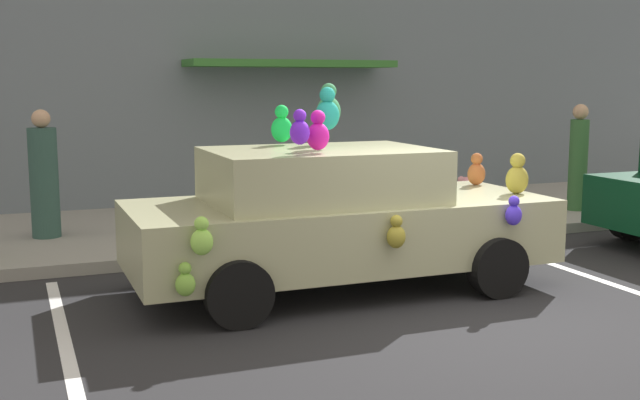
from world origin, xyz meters
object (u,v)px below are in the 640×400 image
pedestrian_near_shopfront (44,179)px  teddy_bear_on_sidewalk (466,201)px  pedestrian_walking_past (578,160)px  plush_covered_car (336,217)px

pedestrian_near_shopfront → teddy_bear_on_sidewalk: bearing=-11.5°
pedestrian_walking_past → pedestrian_near_shopfront: bearing=174.3°
plush_covered_car → pedestrian_walking_past: 6.00m
teddy_bear_on_sidewalk → pedestrian_near_shopfront: pedestrian_near_shopfront is taller
teddy_bear_on_sidewalk → pedestrian_near_shopfront: (-5.88, 1.20, 0.47)m
teddy_bear_on_sidewalk → pedestrian_walking_past: bearing=9.0°
plush_covered_car → pedestrian_near_shopfront: plush_covered_car is taller
plush_covered_car → pedestrian_walking_past: size_ratio=2.61×
teddy_bear_on_sidewalk → pedestrian_near_shopfront: 6.02m
teddy_bear_on_sidewalk → plush_covered_car: bearing=-143.6°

